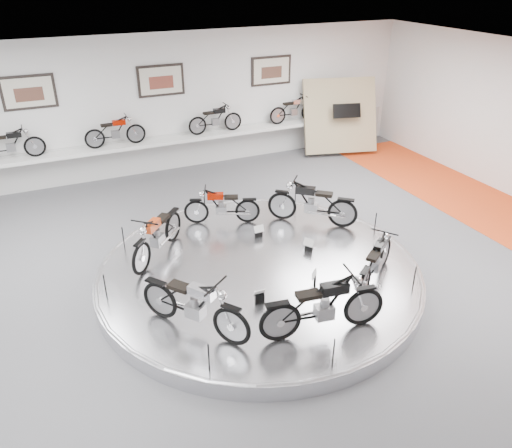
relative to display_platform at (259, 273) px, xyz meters
name	(u,v)px	position (x,y,z in m)	size (l,w,h in m)	color
floor	(265,287)	(0.00, -0.30, -0.15)	(16.00, 16.00, 0.00)	#4D4D4F
ceiling	(268,81)	(0.00, -0.30, 3.85)	(16.00, 16.00, 0.00)	white
wall_back	(163,105)	(0.00, 6.70, 1.85)	(16.00, 16.00, 0.00)	silver
dado_band	(167,152)	(0.00, 6.68, 0.40)	(15.68, 0.04, 1.10)	#BCBCBA
display_platform	(259,273)	(0.00, 0.00, 0.00)	(6.40, 6.40, 0.30)	silver
platform_rim	(259,268)	(0.00, 0.00, 0.12)	(6.40, 6.40, 0.10)	#B2B2BA
shelf	(168,141)	(0.00, 6.40, 0.85)	(11.00, 0.55, 0.10)	silver
poster_left	(29,92)	(-3.50, 6.66, 2.55)	(1.35, 0.06, 0.88)	beige
poster_center	(161,80)	(0.00, 6.66, 2.55)	(1.35, 0.06, 0.88)	beige
poster_right	(271,71)	(3.50, 6.66, 2.55)	(1.35, 0.06, 0.88)	beige
display_panel	(340,116)	(5.60, 5.80, 1.10)	(2.40, 0.12, 2.40)	#9A8A64
shelf_bike_a	(11,146)	(-4.20, 6.40, 1.27)	(1.22, 0.42, 0.73)	black
shelf_bike_b	(115,133)	(-1.50, 6.40, 1.27)	(1.22, 0.42, 0.73)	#8D1000
shelf_bike_c	(215,121)	(1.50, 6.40, 1.27)	(1.22, 0.42, 0.73)	black
shelf_bike_d	(294,111)	(4.20, 6.40, 1.27)	(1.22, 0.42, 0.73)	#B3B2B7
bike_a	(312,203)	(1.90, 1.21, 0.67)	(1.77, 0.62, 1.04)	black
bike_b	(222,206)	(0.02, 2.09, 0.59)	(1.49, 0.52, 0.87)	#8D1000
bike_c	(157,234)	(-1.69, 1.25, 0.65)	(1.71, 0.60, 1.01)	#B33812
bike_d	(194,304)	(-1.76, -1.31, 0.67)	(1.78, 0.63, 1.04)	#B3B2B7
bike_e	(323,305)	(0.10, -2.22, 0.69)	(1.82, 0.64, 1.07)	black
bike_f	(376,261)	(1.78, -1.36, 0.60)	(1.53, 0.54, 0.90)	black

